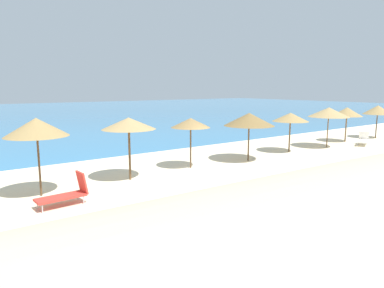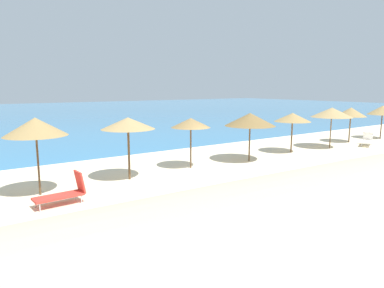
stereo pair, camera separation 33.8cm
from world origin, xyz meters
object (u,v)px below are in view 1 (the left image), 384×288
at_px(lounge_chair_0, 67,193).
at_px(lounge_chair_1, 363,140).
at_px(beach_umbrella_7, 290,117).
at_px(beach_umbrella_9, 347,112).
at_px(beach_umbrella_5, 191,123).
at_px(beach_umbrella_6, 249,119).
at_px(beach_umbrella_3, 36,127).
at_px(beach_umbrella_8, 329,112).
at_px(beach_umbrella_4, 129,124).
at_px(beach_umbrella_10, 378,110).

height_order(lounge_chair_0, lounge_chair_1, lounge_chair_0).
bearing_deg(beach_umbrella_7, beach_umbrella_9, 1.81).
xyz_separation_m(beach_umbrella_5, lounge_chair_0, (-6.54, -1.91, -1.81)).
bearing_deg(beach_umbrella_6, beach_umbrella_7, 4.31).
bearing_deg(beach_umbrella_3, beach_umbrella_7, 0.66).
height_order(beach_umbrella_8, lounge_chair_0, beach_umbrella_8).
distance_m(beach_umbrella_5, beach_umbrella_6, 3.54).
distance_m(beach_umbrella_4, beach_umbrella_8, 14.06).
xyz_separation_m(beach_umbrella_5, beach_umbrella_8, (10.68, -0.57, 0.10)).
xyz_separation_m(beach_umbrella_7, beach_umbrella_8, (3.37, -0.39, 0.18)).
bearing_deg(beach_umbrella_3, lounge_chair_0, -73.27).
height_order(beach_umbrella_3, beach_umbrella_10, beach_umbrella_3).
xyz_separation_m(beach_umbrella_4, lounge_chair_1, (16.96, -1.26, -2.05)).
relative_size(beach_umbrella_9, lounge_chair_0, 1.48).
height_order(beach_umbrella_6, beach_umbrella_9, beach_umbrella_6).
xyz_separation_m(beach_umbrella_4, beach_umbrella_10, (20.97, -0.14, -0.22)).
distance_m(beach_umbrella_6, lounge_chair_1, 10.30).
bearing_deg(beach_umbrella_8, beach_umbrella_3, 179.26).
xyz_separation_m(beach_umbrella_3, beach_umbrella_10, (24.61, -0.02, -0.32)).
relative_size(beach_umbrella_7, beach_umbrella_9, 0.96).
bearing_deg(lounge_chair_1, beach_umbrella_8, 48.00).
distance_m(beach_umbrella_4, beach_umbrella_10, 20.97).
relative_size(beach_umbrella_8, beach_umbrella_9, 1.05).
bearing_deg(beach_umbrella_7, beach_umbrella_3, -179.34).
distance_m(beach_umbrella_7, lounge_chair_0, 14.07).
bearing_deg(beach_umbrella_10, beach_umbrella_7, 178.95).
bearing_deg(lounge_chair_1, lounge_chair_0, 66.65).
bearing_deg(beach_umbrella_3, lounge_chair_1, -3.16).
xyz_separation_m(beach_umbrella_4, lounge_chair_0, (-3.17, -1.69, -2.00)).
height_order(beach_umbrella_10, lounge_chair_1, beach_umbrella_10).
distance_m(beach_umbrella_4, lounge_chair_1, 17.13).
height_order(beach_umbrella_4, beach_umbrella_10, beach_umbrella_4).
height_order(beach_umbrella_10, lounge_chair_0, beach_umbrella_10).
bearing_deg(beach_umbrella_5, beach_umbrella_9, 0.14).
xyz_separation_m(beach_umbrella_4, beach_umbrella_7, (10.69, 0.05, -0.28)).
height_order(beach_umbrella_6, lounge_chair_1, beach_umbrella_6).
relative_size(beach_umbrella_3, beach_umbrella_9, 1.14).
relative_size(beach_umbrella_8, lounge_chair_0, 1.56).
bearing_deg(beach_umbrella_4, beach_umbrella_8, -1.42).
distance_m(beach_umbrella_6, beach_umbrella_9, 10.44).
height_order(beach_umbrella_8, beach_umbrella_10, beach_umbrella_8).
height_order(beach_umbrella_3, lounge_chair_1, beach_umbrella_3).
relative_size(beach_umbrella_3, beach_umbrella_10, 1.12).
distance_m(beach_umbrella_7, beach_umbrella_10, 10.29).
xyz_separation_m(beach_umbrella_8, beach_umbrella_9, (3.25, 0.60, -0.15)).
bearing_deg(beach_umbrella_4, lounge_chair_1, -4.24).
xyz_separation_m(beach_umbrella_6, lounge_chair_0, (-10.05, -1.45, -1.82)).
height_order(beach_umbrella_5, lounge_chair_0, beach_umbrella_5).
relative_size(beach_umbrella_3, beach_umbrella_6, 1.06).
xyz_separation_m(beach_umbrella_4, beach_umbrella_5, (3.37, 0.22, -0.19)).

